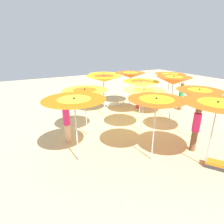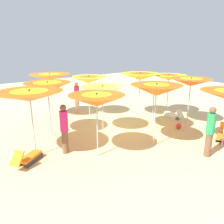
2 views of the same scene
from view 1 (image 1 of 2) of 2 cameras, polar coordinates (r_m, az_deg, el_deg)
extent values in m
cube|color=beige|center=(10.20, 8.21, -4.18)|extent=(36.91, 36.91, 0.04)
cylinder|color=#B2B2B7|center=(12.89, -2.67, 6.43)|extent=(0.05, 0.05, 2.19)
cone|color=yellow|center=(12.68, -2.76, 11.24)|extent=(1.95, 1.95, 0.31)
cone|color=orange|center=(12.67, -2.76, 11.60)|extent=(1.00, 1.00, 0.16)
sphere|color=black|center=(12.65, -2.77, 12.07)|extent=(0.07, 0.07, 0.07)
cylinder|color=#B2B2B7|center=(11.18, -2.46, 4.56)|extent=(0.05, 0.05, 2.30)
cone|color=yellow|center=(10.93, -2.55, 10.38)|extent=(2.10, 2.10, 0.36)
cone|color=orange|center=(10.91, -2.56, 10.81)|extent=(1.21, 1.21, 0.21)
sphere|color=black|center=(10.89, -2.57, 11.48)|extent=(0.07, 0.07, 0.07)
cylinder|color=#B2B2B7|center=(8.65, -8.13, -1.06)|extent=(0.05, 0.05, 2.10)
cone|color=yellow|center=(8.34, -8.49, 5.67)|extent=(2.03, 2.03, 0.37)
cone|color=orange|center=(8.31, -8.52, 6.29)|extent=(1.07, 1.07, 0.19)
sphere|color=black|center=(8.29, -8.56, 7.10)|extent=(0.07, 0.07, 0.07)
cylinder|color=#B2B2B7|center=(6.73, -11.03, -6.78)|extent=(0.05, 0.05, 2.29)
cone|color=orange|center=(6.30, -11.71, 2.55)|extent=(2.17, 2.17, 0.33)
cone|color=yellow|center=(6.27, -11.77, 3.27)|extent=(1.14, 1.14, 0.17)
sphere|color=black|center=(6.24, -11.84, 4.24)|extent=(0.07, 0.07, 0.07)
cylinder|color=#B2B2B7|center=(13.22, 5.65, 6.70)|extent=(0.05, 0.05, 2.19)
cone|color=orange|center=(13.01, 5.82, 11.40)|extent=(2.04, 2.04, 0.38)
cone|color=yellow|center=(13.00, 5.83, 11.81)|extent=(1.09, 1.09, 0.20)
sphere|color=black|center=(12.98, 5.85, 12.36)|extent=(0.07, 0.07, 0.07)
cylinder|color=#B2B2B7|center=(11.31, 8.79, 3.75)|extent=(0.05, 0.05, 2.00)
cone|color=yellow|center=(11.08, 9.07, 8.71)|extent=(2.13, 2.13, 0.31)
cone|color=orange|center=(11.07, 9.09, 9.05)|extent=(1.29, 1.29, 0.19)
sphere|color=black|center=(11.04, 9.12, 9.65)|extent=(0.07, 0.07, 0.07)
cylinder|color=#B2B2B7|center=(9.07, 9.57, -0.52)|extent=(0.05, 0.05, 1.98)
cone|color=yellow|center=(8.77, 9.94, 5.55)|extent=(1.96, 1.96, 0.41)
cone|color=orange|center=(8.75, 9.98, 6.19)|extent=(1.04, 1.04, 0.22)
sphere|color=black|center=(8.72, 10.04, 7.04)|extent=(0.07, 0.07, 0.07)
cylinder|color=#B2B2B7|center=(6.88, 12.88, -6.52)|extent=(0.05, 0.05, 2.24)
cone|color=orange|center=(6.47, 13.64, 2.37)|extent=(1.98, 1.98, 0.37)
cone|color=yellow|center=(6.45, 13.70, 3.06)|extent=(1.19, 1.19, 0.22)
sphere|color=black|center=(6.41, 13.80, 4.22)|extent=(0.07, 0.07, 0.07)
cylinder|color=#B2B2B7|center=(13.79, 17.18, 6.30)|extent=(0.05, 0.05, 2.12)
cone|color=orange|center=(13.59, 17.64, 10.62)|extent=(2.14, 2.14, 0.35)
cone|color=yellow|center=(13.58, 17.68, 11.00)|extent=(1.11, 1.11, 0.18)
sphere|color=black|center=(13.56, 17.73, 11.48)|extent=(0.07, 0.07, 0.07)
cylinder|color=#B2B2B7|center=(11.11, 18.09, 3.47)|extent=(0.05, 0.05, 2.30)
cone|color=orange|center=(10.86, 18.75, 9.28)|extent=(1.95, 1.95, 0.44)
cone|color=yellow|center=(10.84, 18.82, 9.88)|extent=(0.98, 0.98, 0.22)
sphere|color=black|center=(10.82, 18.90, 10.58)|extent=(0.07, 0.07, 0.07)
cylinder|color=#B2B2B7|center=(9.24, 24.61, -1.36)|extent=(0.05, 0.05, 2.10)
cone|color=orange|center=(8.94, 25.58, 4.92)|extent=(1.97, 1.97, 0.43)
cone|color=yellow|center=(8.92, 25.68, 5.58)|extent=(1.03, 1.03, 0.22)
sphere|color=black|center=(8.89, 25.81, 6.43)|extent=(0.07, 0.07, 0.07)
cylinder|color=#B2B2B7|center=(7.18, 28.52, -7.40)|extent=(0.05, 0.05, 2.25)
cone|color=orange|center=(6.78, 30.08, 1.11)|extent=(2.27, 2.27, 0.36)
cone|color=yellow|center=(6.76, 30.21, 1.80)|extent=(1.25, 1.25, 0.20)
sphere|color=black|center=(6.73, 30.39, 2.79)|extent=(0.07, 0.07, 0.07)
cube|color=silver|center=(13.04, 0.46, 1.91)|extent=(0.26, 0.96, 0.14)
cube|color=silver|center=(13.32, 0.10, 2.32)|extent=(0.26, 0.96, 0.14)
cube|color=white|center=(13.14, 0.28, 2.62)|extent=(0.53, 1.02, 0.10)
cube|color=white|center=(13.26, 3.01, 3.76)|extent=(0.39, 0.43, 0.38)
cube|color=#333338|center=(7.65, 30.56, -15.26)|extent=(0.78, 0.54, 0.14)
cube|color=#333338|center=(7.95, 30.50, -13.87)|extent=(0.78, 0.54, 0.14)
cube|color=orange|center=(7.73, 30.69, -13.81)|extent=(0.96, 0.80, 0.10)
cube|color=olive|center=(14.39, 14.21, 3.05)|extent=(0.90, 0.31, 0.14)
cube|color=olive|center=(14.14, 13.59, 2.80)|extent=(0.90, 0.31, 0.14)
cube|color=orange|center=(14.23, 13.94, 3.39)|extent=(0.98, 0.57, 0.10)
cube|color=orange|center=(14.45, 11.99, 4.87)|extent=(0.38, 0.38, 0.45)
cylinder|color=brown|center=(13.18, 20.59, 2.48)|extent=(0.24, 0.24, 0.88)
cylinder|color=green|center=(12.98, 21.03, 5.93)|extent=(0.30, 0.30, 0.77)
sphere|color=brown|center=(12.87, 21.31, 8.09)|extent=(0.24, 0.24, 0.24)
cylinder|color=brown|center=(8.32, 24.22, -8.25)|extent=(0.24, 0.24, 0.88)
cylinder|color=#D82672|center=(7.98, 25.06, -2.98)|extent=(0.30, 0.30, 0.77)
sphere|color=brown|center=(7.82, 25.60, 0.44)|extent=(0.24, 0.24, 0.24)
cylinder|color=#D8A87F|center=(8.44, -13.69, -6.58)|extent=(0.24, 0.24, 0.87)
cylinder|color=#D82672|center=(8.11, -14.16, -1.41)|extent=(0.30, 0.30, 0.76)
sphere|color=#D8A87F|center=(7.94, -14.46, 1.95)|extent=(0.24, 0.24, 0.24)
sphere|color=red|center=(12.86, 8.03, 1.76)|extent=(0.27, 0.27, 0.27)
camera|label=2|loc=(13.18, 59.59, 9.30)|focal=35.46mm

